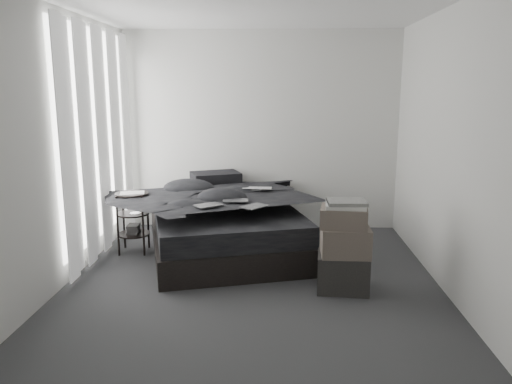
{
  "coord_description": "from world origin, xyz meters",
  "views": [
    {
      "loc": [
        0.26,
        -4.51,
        1.86
      ],
      "look_at": [
        0.0,
        0.8,
        0.75
      ],
      "focal_mm": 35.0,
      "sensor_mm": 36.0,
      "label": 1
    }
  ],
  "objects_px": {
    "laptop": "(257,183)",
    "box_lower": "(343,272)",
    "bed": "(225,239)",
    "side_stand": "(133,223)"
  },
  "relations": [
    {
      "from": "box_lower",
      "to": "laptop",
      "type": "bearing_deg",
      "value": 124.7
    },
    {
      "from": "bed",
      "to": "laptop",
      "type": "bearing_deg",
      "value": 7.5
    },
    {
      "from": "laptop",
      "to": "box_lower",
      "type": "relative_size",
      "value": 0.72
    },
    {
      "from": "laptop",
      "to": "box_lower",
      "type": "height_order",
      "value": "laptop"
    },
    {
      "from": "side_stand",
      "to": "box_lower",
      "type": "distance_m",
      "value": 2.5
    },
    {
      "from": "bed",
      "to": "side_stand",
      "type": "relative_size",
      "value": 3.1
    },
    {
      "from": "side_stand",
      "to": "bed",
      "type": "bearing_deg",
      "value": 4.31
    },
    {
      "from": "bed",
      "to": "laptop",
      "type": "xyz_separation_m",
      "value": [
        0.36,
        0.16,
        0.63
      ]
    },
    {
      "from": "bed",
      "to": "laptop",
      "type": "height_order",
      "value": "laptop"
    },
    {
      "from": "laptop",
      "to": "side_stand",
      "type": "bearing_deg",
      "value": -168.31
    }
  ]
}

